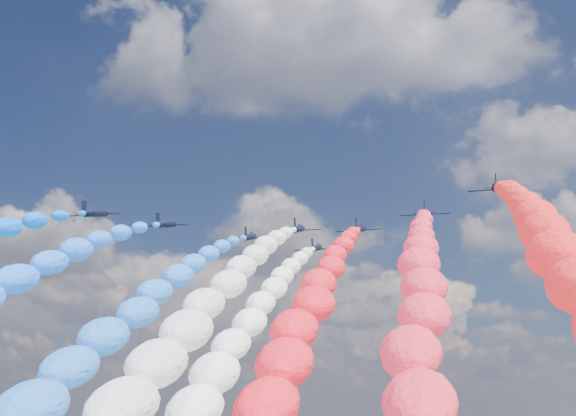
# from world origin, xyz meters

# --- Properties ---
(jet_0) EXTENTS (8.65, 11.85, 5.51)m
(jet_0) POSITION_xyz_m (-32.37, -6.41, 89.15)
(jet_0) COLOR black
(jet_1) EXTENTS (8.73, 11.91, 5.51)m
(jet_1) POSITION_xyz_m (-22.90, 3.34, 89.15)
(jet_1) COLOR black
(jet_2) EXTENTS (9.33, 12.34, 5.51)m
(jet_2) POSITION_xyz_m (-10.23, 16.13, 89.15)
(jet_2) COLOR black
(trail_2) EXTENTS (6.00, 98.76, 50.84)m
(trail_2) POSITION_xyz_m (-10.23, -34.98, 65.44)
(trail_2) COLOR blue
(jet_3) EXTENTS (8.98, 12.09, 5.51)m
(jet_3) POSITION_xyz_m (0.41, 11.77, 89.15)
(jet_3) COLOR black
(trail_3) EXTENTS (6.00, 98.76, 50.84)m
(trail_3) POSITION_xyz_m (0.41, -39.34, 65.44)
(trail_3) COLOR silver
(jet_4) EXTENTS (8.87, 12.01, 5.51)m
(jet_4) POSITION_xyz_m (0.97, 28.62, 89.15)
(jet_4) COLOR black
(trail_4) EXTENTS (6.00, 98.76, 50.84)m
(trail_4) POSITION_xyz_m (0.97, -22.50, 65.44)
(trail_4) COLOR white
(jet_5) EXTENTS (9.25, 12.28, 5.51)m
(jet_5) POSITION_xyz_m (11.86, 14.04, 89.15)
(jet_5) COLOR black
(trail_5) EXTENTS (6.00, 98.76, 50.84)m
(trail_5) POSITION_xyz_m (11.86, -37.07, 65.44)
(trail_5) COLOR #FA1B2A
(jet_6) EXTENTS (8.76, 11.93, 5.51)m
(jet_6) POSITION_xyz_m (24.19, 5.09, 89.15)
(jet_6) COLOR black
(trail_6) EXTENTS (6.00, 98.76, 50.84)m
(trail_6) POSITION_xyz_m (24.19, -46.02, 65.44)
(trail_6) COLOR #F52C45
(jet_7) EXTENTS (9.33, 12.34, 5.51)m
(jet_7) POSITION_xyz_m (35.48, -7.63, 89.15)
(jet_7) COLOR black
(trail_7) EXTENTS (6.00, 98.76, 50.84)m
(trail_7) POSITION_xyz_m (35.48, -58.75, 65.44)
(trail_7) COLOR red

